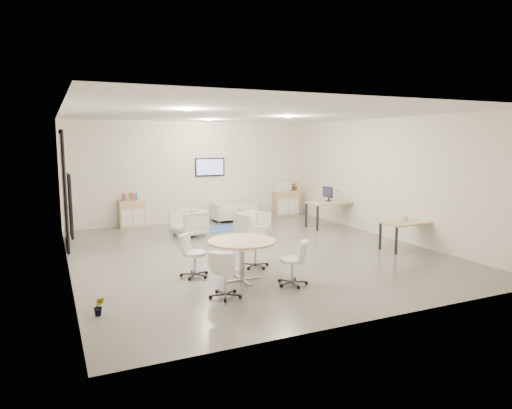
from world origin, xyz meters
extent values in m
cube|color=#5E5B56|center=(0.00, 0.00, -0.40)|extent=(8.00, 9.00, 0.80)
cube|color=white|center=(0.00, 0.00, 3.60)|extent=(8.00, 9.00, 0.80)
cube|color=white|center=(0.00, 4.90, 1.60)|extent=(8.00, 0.80, 3.20)
cube|color=white|center=(0.00, -4.90, 1.60)|extent=(8.00, 0.80, 3.20)
cube|color=white|center=(-4.40, 0.00, 1.60)|extent=(0.80, 9.00, 3.20)
cube|color=white|center=(4.40, 0.00, 1.60)|extent=(0.80, 9.00, 3.20)
cube|color=black|center=(-3.96, 2.50, 1.43)|extent=(0.02, 1.90, 2.85)
cube|color=black|center=(-3.94, 2.50, 2.81)|extent=(0.06, 1.90, 0.08)
cube|color=black|center=(-3.94, 1.59, 1.43)|extent=(0.06, 0.08, 2.85)
cube|color=black|center=(-3.94, 3.41, 1.43)|extent=(0.06, 0.08, 2.85)
cube|color=black|center=(-3.94, 2.65, 1.43)|extent=(0.06, 0.07, 2.85)
cube|color=#B2B2B7|center=(-3.90, 2.05, 1.05)|extent=(0.04, 0.60, 0.05)
cube|color=black|center=(-3.98, -1.60, 1.55)|extent=(0.04, 0.54, 1.04)
cube|color=white|center=(-3.95, -1.60, 1.55)|extent=(0.01, 0.46, 0.96)
cube|color=#C45081|center=(-3.95, -1.60, 1.35)|extent=(0.01, 0.32, 0.30)
cube|color=black|center=(0.50, 4.46, 1.75)|extent=(0.98, 0.05, 0.58)
cube|color=#93A6FF|center=(0.50, 4.44, 1.75)|extent=(0.90, 0.01, 0.50)
cylinder|color=#FFEAC6|center=(-1.80, -1.00, 3.18)|extent=(0.14, 0.14, 0.03)
cylinder|color=#FFEAC6|center=(1.20, 0.50, 3.18)|extent=(0.14, 0.14, 0.03)
cylinder|color=#FFEAC6|center=(0.00, 3.00, 3.18)|extent=(0.14, 0.14, 0.03)
cube|color=tan|center=(-2.05, 4.29, 0.41)|extent=(0.73, 0.37, 0.82)
cube|color=white|center=(-2.22, 4.10, 0.33)|extent=(0.31, 0.02, 0.49)
cube|color=white|center=(-1.88, 4.10, 0.33)|extent=(0.31, 0.02, 0.49)
cube|color=tan|center=(3.19, 4.27, 0.44)|extent=(0.88, 0.41, 0.88)
cube|color=white|center=(2.98, 4.05, 0.35)|extent=(0.37, 0.02, 0.53)
cube|color=white|center=(3.39, 4.05, 0.35)|extent=(0.37, 0.02, 0.53)
cube|color=red|center=(-2.28, 4.29, 0.93)|extent=(0.04, 0.14, 0.22)
cube|color=#337FCC|center=(-2.22, 4.29, 0.93)|extent=(0.04, 0.14, 0.22)
cube|color=gold|center=(-2.17, 4.29, 0.93)|extent=(0.04, 0.14, 0.22)
cube|color=#4CB24C|center=(-2.11, 4.29, 0.93)|extent=(0.04, 0.14, 0.22)
cube|color=#CC6619|center=(-2.06, 4.29, 0.93)|extent=(0.04, 0.14, 0.22)
cube|color=purple|center=(-2.00, 4.29, 0.93)|extent=(0.04, 0.14, 0.22)
cube|color=#E54C7F|center=(-1.95, 4.29, 0.93)|extent=(0.04, 0.14, 0.22)
cube|color=teal|center=(-1.89, 4.29, 0.93)|extent=(0.04, 0.14, 0.22)
cube|color=white|center=(3.03, 4.27, 1.02)|extent=(0.54, 0.47, 0.29)
cube|color=white|center=(3.03, 4.27, 1.20)|extent=(0.41, 0.35, 0.06)
cube|color=beige|center=(1.22, 4.09, 0.23)|extent=(1.49, 0.77, 0.28)
cube|color=beige|center=(1.22, 4.37, 0.51)|extent=(1.48, 0.20, 0.28)
cube|color=beige|center=(0.55, 4.09, 0.37)|extent=(0.15, 0.74, 0.55)
cube|color=beige|center=(1.89, 4.09, 0.37)|extent=(0.15, 0.74, 0.55)
cube|color=#324D9A|center=(-0.05, 3.01, 0.01)|extent=(1.74, 1.26, 0.01)
imported|color=beige|center=(-0.85, 2.34, 0.40)|extent=(0.92, 0.96, 0.80)
imported|color=beige|center=(0.66, 1.46, 0.38)|extent=(0.89, 0.86, 0.76)
cube|color=tan|center=(3.44, 1.84, 0.76)|extent=(1.52, 0.81, 0.04)
cube|color=black|center=(2.75, 1.52, 0.37)|extent=(0.05, 0.05, 0.73)
cube|color=black|center=(4.13, 1.52, 0.37)|extent=(0.05, 0.05, 0.73)
cube|color=black|center=(2.75, 2.15, 0.37)|extent=(0.05, 0.05, 0.73)
cube|color=black|center=(4.13, 2.15, 0.37)|extent=(0.05, 0.05, 0.73)
cube|color=tan|center=(3.51, -1.32, 0.66)|extent=(1.34, 0.74, 0.04)
cube|color=black|center=(2.91, -1.60, 0.32)|extent=(0.05, 0.05, 0.64)
cube|color=black|center=(4.11, -1.60, 0.32)|extent=(0.05, 0.05, 0.64)
cube|color=black|center=(2.91, -1.04, 0.32)|extent=(0.05, 0.05, 0.64)
cube|color=black|center=(4.11, -1.04, 0.32)|extent=(0.05, 0.05, 0.64)
cylinder|color=black|center=(3.44, 1.99, 0.79)|extent=(0.20, 0.20, 0.02)
cube|color=black|center=(3.44, 1.99, 0.91)|extent=(0.04, 0.03, 0.24)
cube|color=black|center=(3.39, 1.99, 1.06)|extent=(0.03, 0.50, 0.32)
cylinder|color=tan|center=(-1.08, -1.95, 0.75)|extent=(1.27, 1.27, 0.04)
cylinder|color=#B2B2B7|center=(-1.08, -1.95, 0.36)|extent=(0.10, 0.10, 0.73)
cube|color=#B2B2B7|center=(-1.08, -1.95, 0.01)|extent=(0.74, 0.06, 0.03)
cube|color=#B2B2B7|center=(-1.08, -1.95, 0.01)|extent=(0.06, 0.74, 0.03)
imported|color=#3F7F3F|center=(3.53, 4.24, 1.00)|extent=(0.34, 0.37, 0.24)
imported|color=#3F7F3F|center=(-3.70, -2.66, 0.06)|extent=(0.23, 0.32, 0.13)
imported|color=white|center=(3.52, -1.19, 0.74)|extent=(0.13, 0.11, 0.13)
camera|label=1|loc=(-4.28, -9.57, 2.60)|focal=32.00mm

